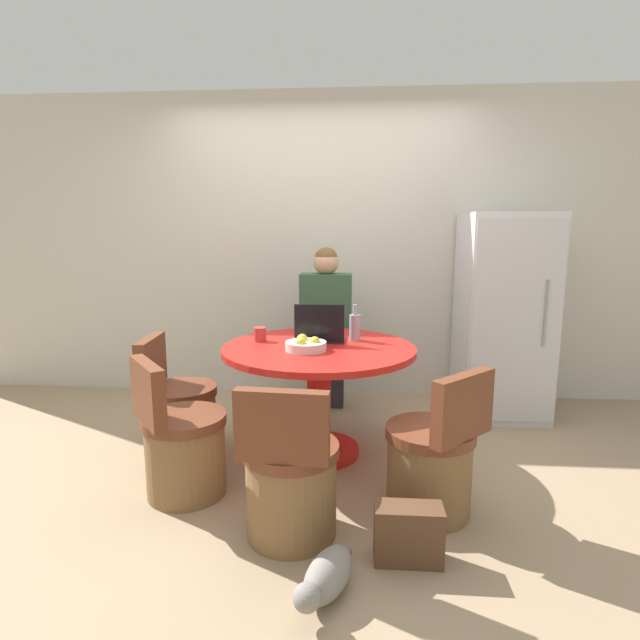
{
  "coord_description": "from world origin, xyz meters",
  "views": [
    {
      "loc": [
        0.33,
        -2.92,
        1.44
      ],
      "look_at": [
        0.09,
        0.25,
        0.88
      ],
      "focal_mm": 28.0,
      "sensor_mm": 36.0,
      "label": 1
    }
  ],
  "objects_px": {
    "chair_near_right_corner": "(432,464)",
    "fruit_bowl": "(306,345)",
    "dining_table": "(319,374)",
    "chair_left_side": "(180,414)",
    "chair_near_left_corner": "(182,448)",
    "person_seated": "(326,323)",
    "chair_near_camera": "(290,483)",
    "cat": "(326,576)",
    "refrigerator": "(503,315)",
    "handbag": "(408,534)",
    "bottle": "(355,327)",
    "laptop": "(320,333)"
  },
  "relations": [
    {
      "from": "handbag",
      "to": "person_seated",
      "type": "bearing_deg",
      "value": 104.34
    },
    {
      "from": "dining_table",
      "to": "chair_near_right_corner",
      "type": "height_order",
      "value": "chair_near_right_corner"
    },
    {
      "from": "cat",
      "to": "handbag",
      "type": "relative_size",
      "value": 1.45
    },
    {
      "from": "cat",
      "to": "person_seated",
      "type": "bearing_deg",
      "value": -154.42
    },
    {
      "from": "chair_near_right_corner",
      "to": "cat",
      "type": "relative_size",
      "value": 1.8
    },
    {
      "from": "dining_table",
      "to": "laptop",
      "type": "relative_size",
      "value": 3.82
    },
    {
      "from": "dining_table",
      "to": "chair_left_side",
      "type": "distance_m",
      "value": 0.95
    },
    {
      "from": "chair_near_left_corner",
      "to": "person_seated",
      "type": "bearing_deg",
      "value": -65.19
    },
    {
      "from": "chair_near_camera",
      "to": "person_seated",
      "type": "height_order",
      "value": "person_seated"
    },
    {
      "from": "cat",
      "to": "chair_left_side",
      "type": "bearing_deg",
      "value": -118.03
    },
    {
      "from": "refrigerator",
      "to": "cat",
      "type": "bearing_deg",
      "value": -119.73
    },
    {
      "from": "refrigerator",
      "to": "chair_near_left_corner",
      "type": "bearing_deg",
      "value": -145.15
    },
    {
      "from": "chair_near_right_corner",
      "to": "chair_left_side",
      "type": "bearing_deg",
      "value": -64.99
    },
    {
      "from": "refrigerator",
      "to": "chair_near_right_corner",
      "type": "height_order",
      "value": "refrigerator"
    },
    {
      "from": "refrigerator",
      "to": "handbag",
      "type": "distance_m",
      "value": 2.24
    },
    {
      "from": "dining_table",
      "to": "chair_near_camera",
      "type": "bearing_deg",
      "value": -94.09
    },
    {
      "from": "chair_left_side",
      "to": "bottle",
      "type": "xyz_separation_m",
      "value": [
        1.13,
        0.25,
        0.55
      ]
    },
    {
      "from": "bottle",
      "to": "cat",
      "type": "distance_m",
      "value": 1.66
    },
    {
      "from": "dining_table",
      "to": "fruit_bowl",
      "type": "distance_m",
      "value": 0.26
    },
    {
      "from": "bottle",
      "to": "chair_near_left_corner",
      "type": "bearing_deg",
      "value": -141.25
    },
    {
      "from": "laptop",
      "to": "bottle",
      "type": "xyz_separation_m",
      "value": [
        0.23,
        0.06,
        0.04
      ]
    },
    {
      "from": "dining_table",
      "to": "chair_near_left_corner",
      "type": "height_order",
      "value": "chair_near_left_corner"
    },
    {
      "from": "chair_left_side",
      "to": "fruit_bowl",
      "type": "relative_size",
      "value": 3.12
    },
    {
      "from": "chair_near_left_corner",
      "to": "chair_left_side",
      "type": "bearing_deg",
      "value": -17.09
    },
    {
      "from": "chair_near_camera",
      "to": "dining_table",
      "type": "bearing_deg",
      "value": -90.0
    },
    {
      "from": "refrigerator",
      "to": "laptop",
      "type": "relative_size",
      "value": 4.93
    },
    {
      "from": "chair_near_right_corner",
      "to": "bottle",
      "type": "distance_m",
      "value": 1.08
    },
    {
      "from": "person_seated",
      "to": "chair_near_left_corner",
      "type": "bearing_deg",
      "value": 63.31
    },
    {
      "from": "chair_near_right_corner",
      "to": "chair_near_camera",
      "type": "relative_size",
      "value": 1.0
    },
    {
      "from": "bottle",
      "to": "handbag",
      "type": "distance_m",
      "value": 1.44
    },
    {
      "from": "refrigerator",
      "to": "handbag",
      "type": "xyz_separation_m",
      "value": [
        -0.9,
        -1.94,
        -0.66
      ]
    },
    {
      "from": "dining_table",
      "to": "cat",
      "type": "distance_m",
      "value": 1.38
    },
    {
      "from": "cat",
      "to": "handbag",
      "type": "bearing_deg",
      "value": 147.47
    },
    {
      "from": "chair_near_right_corner",
      "to": "cat",
      "type": "distance_m",
      "value": 0.84
    },
    {
      "from": "fruit_bowl",
      "to": "chair_left_side",
      "type": "bearing_deg",
      "value": 176.11
    },
    {
      "from": "person_seated",
      "to": "handbag",
      "type": "relative_size",
      "value": 4.41
    },
    {
      "from": "chair_near_right_corner",
      "to": "fruit_bowl",
      "type": "relative_size",
      "value": 3.12
    },
    {
      "from": "chair_near_camera",
      "to": "person_seated",
      "type": "bearing_deg",
      "value": -87.87
    },
    {
      "from": "chair_left_side",
      "to": "cat",
      "type": "bearing_deg",
      "value": -144.28
    },
    {
      "from": "bottle",
      "to": "handbag",
      "type": "xyz_separation_m",
      "value": [
        0.25,
        -1.24,
        -0.69
      ]
    },
    {
      "from": "cat",
      "to": "bottle",
      "type": "bearing_deg",
      "value": -161.74
    },
    {
      "from": "cat",
      "to": "chair_near_camera",
      "type": "bearing_deg",
      "value": -131.79
    },
    {
      "from": "dining_table",
      "to": "cat",
      "type": "bearing_deg",
      "value": -84.27
    },
    {
      "from": "refrigerator",
      "to": "bottle",
      "type": "height_order",
      "value": "refrigerator"
    },
    {
      "from": "laptop",
      "to": "cat",
      "type": "bearing_deg",
      "value": 95.29
    },
    {
      "from": "laptop",
      "to": "fruit_bowl",
      "type": "relative_size",
      "value": 1.28
    },
    {
      "from": "person_seated",
      "to": "bottle",
      "type": "distance_m",
      "value": 0.7
    },
    {
      "from": "handbag",
      "to": "fruit_bowl",
      "type": "bearing_deg",
      "value": 120.57
    },
    {
      "from": "chair_left_side",
      "to": "bottle",
      "type": "relative_size",
      "value": 3.24
    },
    {
      "from": "refrigerator",
      "to": "person_seated",
      "type": "xyz_separation_m",
      "value": [
        -1.39,
        -0.06,
        -0.07
      ]
    }
  ]
}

